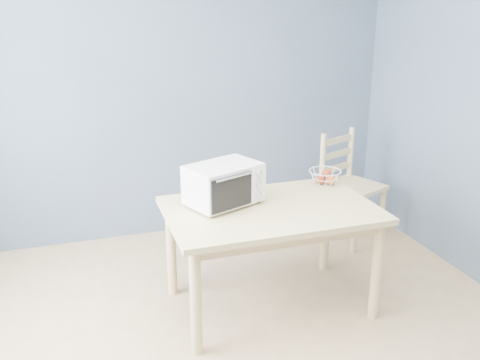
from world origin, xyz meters
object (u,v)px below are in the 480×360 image
object	(u,v)px
dining_chair	(348,188)
dining_table	(271,221)
toaster_oven	(222,184)
fruit_basket	(325,177)

from	to	relation	value
dining_chair	dining_table	bearing A→B (deg)	-164.25
toaster_oven	dining_chair	size ratio (longest dim) A/B	0.58
dining_chair	toaster_oven	bearing A→B (deg)	-175.35
dining_table	dining_chair	bearing A→B (deg)	38.21
dining_table	toaster_oven	distance (m)	0.42
fruit_basket	dining_chair	distance (m)	0.83
fruit_basket	dining_chair	world-z (taller)	dining_chair
fruit_basket	dining_chair	bearing A→B (deg)	45.94
dining_table	toaster_oven	size ratio (longest dim) A/B	2.47
toaster_oven	fruit_basket	bearing A→B (deg)	-11.15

